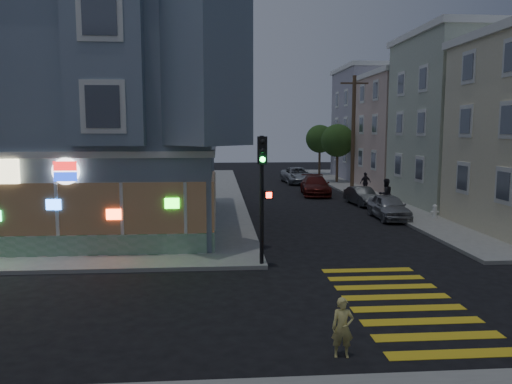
{
  "coord_description": "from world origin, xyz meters",
  "views": [
    {
      "loc": [
        1.27,
        -15.14,
        4.94
      ],
      "look_at": [
        2.91,
        6.34,
        2.24
      ],
      "focal_mm": 35.0,
      "sensor_mm": 36.0,
      "label": 1
    }
  ],
  "objects": [
    {
      "name": "fire_hydrant",
      "position": [
        13.0,
        10.8,
        0.55
      ],
      "size": [
        0.44,
        0.25,
        0.76
      ],
      "color": "white",
      "rests_on": "sidewalk_ne"
    },
    {
      "name": "running_child",
      "position": [
        3.94,
        -4.92,
        0.66
      ],
      "size": [
        0.51,
        0.37,
        1.33
      ],
      "primitive_type": "imported",
      "rotation": [
        0.0,
        0.0,
        -0.11
      ],
      "color": "#D7CA6E",
      "rests_on": "ground"
    },
    {
      "name": "street_tree_near",
      "position": [
        12.2,
        30.0,
        3.94
      ],
      "size": [
        3.0,
        3.0,
        5.3
      ],
      "color": "#4C3826",
      "rests_on": "sidewalk_ne"
    },
    {
      "name": "row_house_c",
      "position": [
        19.5,
        25.0,
        4.65
      ],
      "size": [
        12.0,
        8.6,
        9.0
      ],
      "primitive_type": "cube",
      "color": "beige",
      "rests_on": "sidewalk_ne"
    },
    {
      "name": "pedestrian_a",
      "position": [
        11.3,
        13.91,
        1.08
      ],
      "size": [
        1.07,
        0.93,
        1.87
      ],
      "primitive_type": "imported",
      "rotation": [
        0.0,
        0.0,
        3.43
      ],
      "color": "black",
      "rests_on": "sidewalk_ne"
    },
    {
      "name": "parked_car_b",
      "position": [
        10.7,
        16.74,
        0.59
      ],
      "size": [
        1.65,
        3.71,
        1.18
      ],
      "primitive_type": "imported",
      "rotation": [
        0.0,
        0.0,
        0.11
      ],
      "color": "#393C3E",
      "rests_on": "ground"
    },
    {
      "name": "ground",
      "position": [
        0.0,
        0.0,
        0.0
      ],
      "size": [
        120.0,
        120.0,
        0.0
      ],
      "primitive_type": "plane",
      "color": "black",
      "rests_on": "ground"
    },
    {
      "name": "parked_car_d",
      "position": [
        8.6,
        30.36,
        0.73
      ],
      "size": [
        2.78,
        5.43,
        1.47
      ],
      "primitive_type": "imported",
      "rotation": [
        0.0,
        0.0,
        0.07
      ],
      "color": "#A2A7AC",
      "rests_on": "ground"
    },
    {
      "name": "sidewalk_nw",
      "position": [
        -13.5,
        23.0,
        0.07
      ],
      "size": [
        33.0,
        42.0,
        0.15
      ],
      "primitive_type": "cube",
      "color": "gray",
      "rests_on": "ground"
    },
    {
      "name": "pedestrian_b",
      "position": [
        12.43,
        21.79,
        0.94
      ],
      "size": [
        1.0,
        0.63,
        1.58
      ],
      "primitive_type": "imported",
      "rotation": [
        0.0,
        0.0,
        3.43
      ],
      "color": "#242028",
      "rests_on": "sidewalk_ne"
    },
    {
      "name": "corner_building",
      "position": [
        -6.0,
        10.98,
        5.82
      ],
      "size": [
        14.6,
        14.6,
        11.4
      ],
      "color": "slate",
      "rests_on": "sidewalk_nw"
    },
    {
      "name": "parked_car_a",
      "position": [
        10.7,
        11.54,
        0.68
      ],
      "size": [
        1.68,
        4.03,
        1.37
      ],
      "primitive_type": "imported",
      "rotation": [
        0.0,
        0.0,
        -0.02
      ],
      "color": "#989A9F",
      "rests_on": "ground"
    },
    {
      "name": "traffic_signal",
      "position": [
        2.82,
        2.18,
        3.25
      ],
      "size": [
        0.55,
        0.51,
        4.58
      ],
      "rotation": [
        0.0,
        0.0,
        0.17
      ],
      "color": "black",
      "rests_on": "sidewalk_nw"
    },
    {
      "name": "utility_pole",
      "position": [
        12.0,
        24.0,
        4.8
      ],
      "size": [
        2.2,
        0.3,
        9.0
      ],
      "color": "#4C3826",
      "rests_on": "sidewalk_ne"
    },
    {
      "name": "row_house_b",
      "position": [
        19.5,
        16.0,
        5.4
      ],
      "size": [
        12.0,
        8.6,
        10.5
      ],
      "primitive_type": "cube",
      "color": "#ADB8A0",
      "rests_on": "sidewalk_ne"
    },
    {
      "name": "sidewalk_ne",
      "position": [
        23.0,
        23.0,
        0.07
      ],
      "size": [
        24.0,
        42.0,
        0.15
      ],
      "primitive_type": "cube",
      "color": "gray",
      "rests_on": "ground"
    },
    {
      "name": "parked_car_c",
      "position": [
        8.6,
        21.94,
        0.72
      ],
      "size": [
        2.43,
        5.11,
        1.44
      ],
      "primitive_type": "imported",
      "rotation": [
        0.0,
        0.0,
        -0.08
      ],
      "color": "#561713",
      "rests_on": "ground"
    },
    {
      "name": "street_tree_far",
      "position": [
        12.2,
        38.0,
        3.94
      ],
      "size": [
        3.0,
        3.0,
        5.3
      ],
      "color": "#4C3826",
      "rests_on": "sidewalk_ne"
    },
    {
      "name": "row_house_d",
      "position": [
        19.5,
        34.0,
        5.4
      ],
      "size": [
        12.0,
        8.6,
        10.5
      ],
      "primitive_type": "cube",
      "color": "#95909F",
      "rests_on": "sidewalk_ne"
    }
  ]
}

